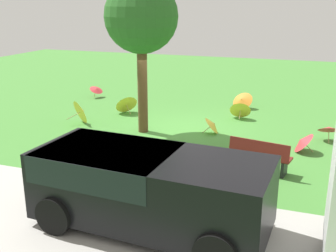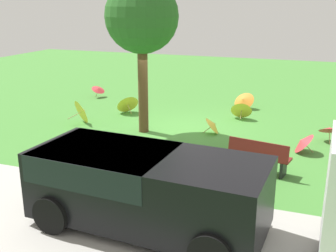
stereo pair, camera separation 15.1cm
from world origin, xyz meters
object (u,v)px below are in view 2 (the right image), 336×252
parasol_yellow_2 (83,111)px  parasol_yellow_1 (213,125)px  parasol_yellow_0 (127,103)px  park_bench (259,156)px  shade_tree (142,18)px  parasol_orange_0 (243,100)px  parasol_red_3 (98,89)px  parasol_yellow_4 (241,109)px  parasol_red_1 (330,129)px  parasol_red_2 (302,142)px  van_dark (140,183)px

parasol_yellow_2 → parasol_yellow_1: bearing=-174.8°
parasol_yellow_0 → park_bench: bearing=144.0°
shade_tree → parasol_yellow_2: 4.21m
parasol_yellow_2 → parasol_orange_0: size_ratio=0.93×
parasol_red_3 → parasol_yellow_4: (-7.00, 1.33, -0.02)m
parasol_yellow_1 → parasol_yellow_2: size_ratio=0.76×
parasol_red_1 → parasol_orange_0: 4.70m
parasol_red_2 → parasol_red_3: bearing=-25.1°
park_bench → parasol_red_2: bearing=-116.7°
van_dark → parasol_red_2: 6.19m
van_dark → parasol_yellow_0: 8.78m
parasol_red_2 → parasol_yellow_0: bearing=-18.5°
parasol_yellow_2 → parasol_red_1: 8.59m
parasol_yellow_2 → parasol_yellow_4: size_ratio=1.16×
parasol_yellow_1 → parasol_orange_0: (-0.34, -3.72, 0.06)m
parasol_yellow_1 → parasol_red_1: size_ratio=0.97×
parasol_yellow_1 → parasol_red_2: size_ratio=0.95×
van_dark → park_bench: van_dark is taller
parasol_yellow_1 → van_dark: bearing=91.0°
parasol_yellow_4 → parasol_orange_0: size_ratio=0.81×
parasol_yellow_0 → shade_tree: bearing=128.4°
van_dark → shade_tree: size_ratio=0.93×
park_bench → parasol_yellow_2: 7.20m
parasol_yellow_1 → parasol_orange_0: size_ratio=0.71×
parasol_yellow_1 → parasol_red_2: (-2.93, 0.87, 0.02)m
van_dark → parasol_yellow_1: (0.11, -6.35, -0.60)m
parasol_yellow_2 → parasol_orange_0: parasol_yellow_2 is taller
parasol_yellow_2 → parasol_red_2: size_ratio=1.25×
van_dark → parasol_orange_0: bearing=-91.3°
parasol_red_3 → parasol_yellow_4: parasol_yellow_4 is taller
parasol_yellow_0 → parasol_yellow_2: parasol_yellow_2 is taller
parasol_yellow_2 → parasol_orange_0: 6.65m
park_bench → parasol_yellow_0: 7.27m
parasol_red_1 → parasol_yellow_4: bearing=-29.3°
shade_tree → parasol_yellow_2: size_ratio=5.08×
shade_tree → park_bench: bearing=152.4°
shade_tree → parasol_yellow_2: bearing=-3.9°
park_bench → parasol_red_3: (8.39, -6.36, -0.07)m
parasol_yellow_1 → parasol_red_3: size_ratio=0.98×
van_dark → park_bench: bearing=-117.5°
park_bench → parasol_yellow_2: size_ratio=1.66×
park_bench → parasol_red_1: 3.71m
park_bench → shade_tree: bearing=-27.6°
parasol_yellow_2 → parasol_red_1: size_ratio=1.27×
shade_tree → parasol_yellow_1: shade_tree is taller
parasol_yellow_4 → van_dark: bearing=87.1°
parasol_yellow_2 → park_bench: bearing=160.5°
parasol_yellow_2 → parasol_red_2: 7.80m
parasol_red_1 → parasol_yellow_4: 3.61m
van_dark → parasol_yellow_2: (4.97, -5.91, -0.46)m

